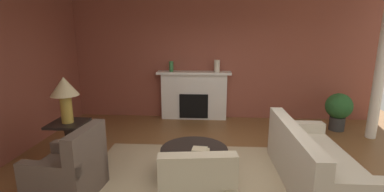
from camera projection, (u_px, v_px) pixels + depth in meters
The scene contains 15 objects.
ground_plane at pixel (221, 176), 4.20m from camera, with size 9.21×9.21×0.00m, color brown.
wall_fireplace at pixel (218, 58), 6.83m from camera, with size 7.68×0.12×3.02m, color brown.
area_rug at pixel (194, 176), 4.20m from camera, with size 3.23×2.26×0.01m, color tan.
fireplace at pixel (194, 97), 6.88m from camera, with size 1.80×0.35×1.19m.
sofa at pixel (313, 165), 3.92m from camera, with size 0.93×2.11×0.85m.
armchair_near_window at pixel (69, 173), 3.68m from camera, with size 0.88×0.88×0.95m.
coffee_table at pixel (194, 156), 4.13m from camera, with size 1.00×1.00×0.45m.
side_table at pixel (70, 140), 4.58m from camera, with size 0.56×0.56×0.70m.
table_lamp at pixel (65, 91), 4.39m from camera, with size 0.44×0.44×0.75m.
vase_mantel_right at pixel (217, 66), 6.62m from camera, with size 0.14×0.14×0.29m, color beige.
vase_mantel_left at pixel (171, 66), 6.69m from camera, with size 0.10×0.10×0.25m, color #33703D.
book_red_cover at pixel (202, 152), 3.95m from camera, with size 0.22×0.19×0.04m, color tan.
book_art_folio at pixel (200, 149), 3.93m from camera, with size 0.21×0.17×0.03m, color tan.
potted_plant at pixel (339, 109), 6.07m from camera, with size 0.56×0.56×0.83m.
column_white at pixel (381, 64), 5.40m from camera, with size 0.20×0.20×3.02m, color white.
Camera 1 is at (-0.19, -3.83, 2.15)m, focal length 25.95 mm.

